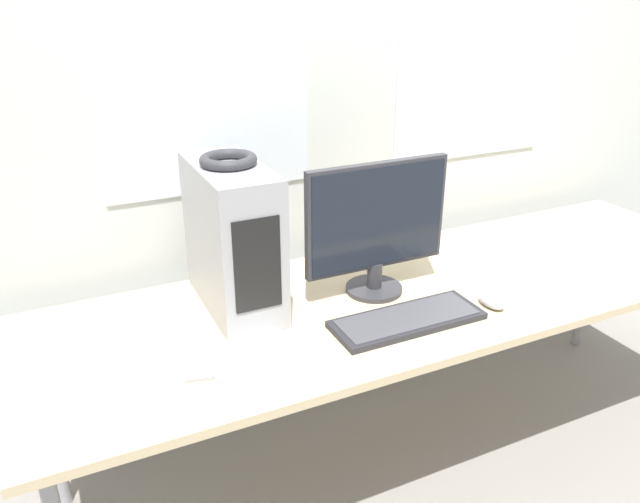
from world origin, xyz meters
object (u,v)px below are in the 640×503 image
monitor_main (377,225)px  mouse (492,301)px  keyboard (407,320)px  pc_tower (233,238)px  headphones (228,160)px  cell_phone (199,367)px

monitor_main → mouse: (0.29, -0.25, -0.22)m
monitor_main → keyboard: 0.32m
pc_tower → headphones: bearing=90.0°
cell_phone → keyboard: bearing=10.7°
mouse → headphones: bearing=153.6°
keyboard → mouse: mouse is taller
pc_tower → mouse: (0.73, -0.36, -0.21)m
keyboard → cell_phone: (-0.64, 0.03, -0.01)m
mouse → keyboard: bearing=175.0°
keyboard → monitor_main: bearing=86.4°
keyboard → cell_phone: 0.64m
headphones → keyboard: headphones is taller
headphones → pc_tower: bearing=-90.0°
keyboard → headphones: bearing=142.0°
keyboard → mouse: 0.30m
pc_tower → keyboard: size_ratio=0.98×
headphones → keyboard: bearing=-38.0°
monitor_main → cell_phone: 0.72m
headphones → cell_phone: size_ratio=1.24×
keyboard → pc_tower: bearing=142.1°
headphones → monitor_main: bearing=-13.9°
monitor_main → keyboard: bearing=-93.6°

